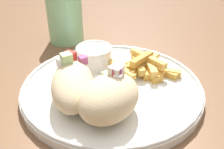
% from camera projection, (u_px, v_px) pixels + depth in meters
% --- Properties ---
extents(table, '(1.42, 1.42, 0.75)m').
position_uv_depth(table, '(118.00, 118.00, 0.50)').
color(table, brown).
rests_on(table, ground_plane).
extents(plate, '(0.31, 0.31, 0.02)m').
position_uv_depth(plate, '(112.00, 86.00, 0.46)').
color(plate, white).
rests_on(plate, table).
extents(pita_sandwich_near, '(0.12, 0.09, 0.07)m').
position_uv_depth(pita_sandwich_near, '(109.00, 97.00, 0.37)').
color(pita_sandwich_near, beige).
rests_on(pita_sandwich_near, plate).
extents(pita_sandwich_far, '(0.14, 0.14, 0.07)m').
position_uv_depth(pita_sandwich_far, '(73.00, 84.00, 0.40)').
color(pita_sandwich_far, beige).
rests_on(pita_sandwich_far, plate).
extents(fries_pile, '(0.10, 0.13, 0.04)m').
position_uv_depth(fries_pile, '(146.00, 67.00, 0.48)').
color(fries_pile, '#E5B251').
rests_on(fries_pile, plate).
extents(sauce_ramekin, '(0.07, 0.07, 0.04)m').
position_uv_depth(sauce_ramekin, '(94.00, 56.00, 0.50)').
color(sauce_ramekin, white).
rests_on(sauce_ramekin, plate).
extents(water_glass, '(0.08, 0.08, 0.12)m').
position_uv_depth(water_glass, '(65.00, 20.00, 0.62)').
color(water_glass, '#8CCC93').
rests_on(water_glass, table).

